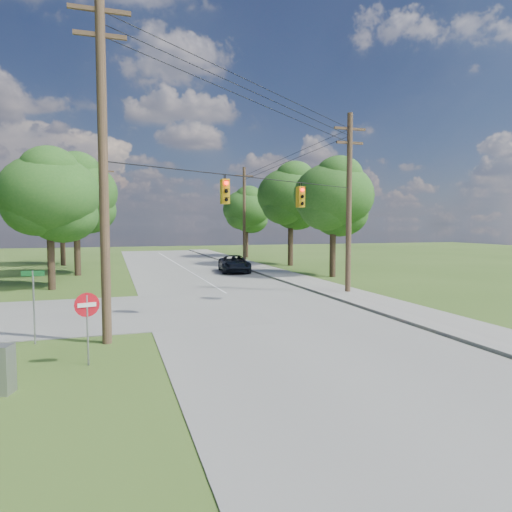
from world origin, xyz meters
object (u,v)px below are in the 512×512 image
object	(u,v)px
pole_north_w	(104,213)
pole_sw	(103,160)
do_not_enter_sign	(87,312)
car_main_north	(234,264)
pole_north_e	(244,214)
pole_ne	(349,201)

from	to	relation	value
pole_north_w	pole_sw	bearing A→B (deg)	-89.23
pole_north_w	do_not_enter_sign	bearing A→B (deg)	-90.18
car_main_north	do_not_enter_sign	distance (m)	25.63
do_not_enter_sign	pole_north_w	bearing A→B (deg)	75.50
pole_sw	pole_north_e	xyz separation A→B (m)	(13.50, 29.60, -1.10)
car_main_north	do_not_enter_sign	world-z (taller)	do_not_enter_sign
pole_north_w	do_not_enter_sign	size ratio (longest dim) A/B	4.70
pole_north_e	do_not_enter_sign	size ratio (longest dim) A/B	4.70
pole_ne	pole_north_w	world-z (taller)	pole_ne
pole_north_w	pole_ne	bearing A→B (deg)	-57.71
pole_north_w	car_main_north	world-z (taller)	pole_north_w
pole_ne	car_main_north	size ratio (longest dim) A/B	2.05
pole_north_w	do_not_enter_sign	distance (m)	32.22
pole_ne	pole_north_e	size ratio (longest dim) A/B	1.05
pole_ne	pole_north_e	xyz separation A→B (m)	(-0.00, 22.00, -0.34)
pole_sw	car_main_north	xyz separation A→B (m)	(10.10, 20.91, -5.49)
pole_north_e	car_main_north	bearing A→B (deg)	-111.36
pole_ne	do_not_enter_sign	xyz separation A→B (m)	(-14.00, -10.02, -3.90)
pole_north_w	do_not_enter_sign	world-z (taller)	pole_north_w
pole_north_e	pole_north_w	xyz separation A→B (m)	(-13.90, 0.00, 0.00)
pole_sw	pole_north_e	world-z (taller)	pole_sw
pole_north_e	do_not_enter_sign	bearing A→B (deg)	-113.62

